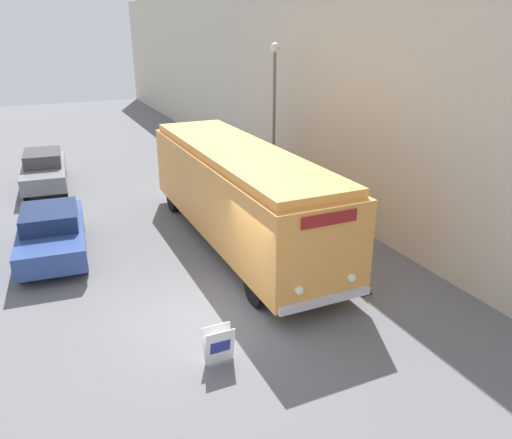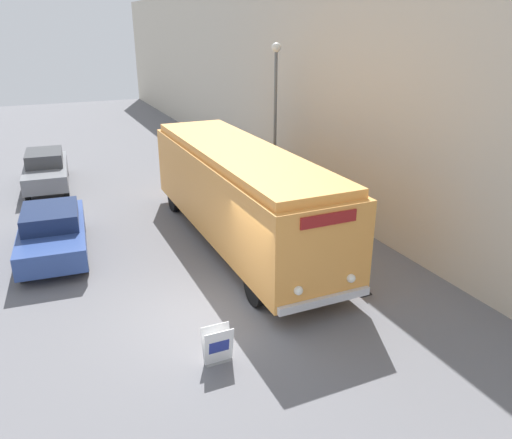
{
  "view_description": "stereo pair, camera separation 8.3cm",
  "coord_description": "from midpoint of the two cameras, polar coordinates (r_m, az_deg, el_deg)",
  "views": [
    {
      "loc": [
        -3.52,
        -10.15,
        6.72
      ],
      "look_at": [
        1.71,
        1.26,
        1.83
      ],
      "focal_mm": 35.0,
      "sensor_mm": 36.0,
      "label": 1
    },
    {
      "loc": [
        -3.45,
        -10.19,
        6.72
      ],
      "look_at": [
        1.71,
        1.26,
        1.83
      ],
      "focal_mm": 35.0,
      "sensor_mm": 36.0,
      "label": 2
    }
  ],
  "objects": [
    {
      "name": "parked_car_near",
      "position": [
        16.69,
        -22.45,
        -1.35
      ],
      "size": [
        2.29,
        4.69,
        1.49
      ],
      "rotation": [
        0.0,
        0.0,
        -0.09
      ],
      "color": "black",
      "rests_on": "ground_plane"
    },
    {
      "name": "parked_car_mid",
      "position": [
        23.92,
        -23.15,
        5.29
      ],
      "size": [
        2.09,
        4.9,
        1.6
      ],
      "rotation": [
        0.0,
        0.0,
        -0.07
      ],
      "color": "black",
      "rests_on": "ground_plane"
    },
    {
      "name": "vintage_bus",
      "position": [
        15.97,
        -2.1,
        3.31
      ],
      "size": [
        2.63,
        10.62,
        3.16
      ],
      "color": "black",
      "rests_on": "ground_plane"
    },
    {
      "name": "building_wall_right",
      "position": [
        22.73,
        2.3,
        15.31
      ],
      "size": [
        0.3,
        60.0,
        8.71
      ],
      "color": "beige",
      "rests_on": "ground_plane"
    },
    {
      "name": "sign_board",
      "position": [
        10.89,
        -4.49,
        -14.21
      ],
      "size": [
        0.64,
        0.32,
        0.84
      ],
      "color": "gray",
      "rests_on": "ground_plane"
    },
    {
      "name": "ground_plane",
      "position": [
        12.68,
        -4.93,
        -10.8
      ],
      "size": [
        80.0,
        80.0,
        0.0
      ],
      "primitive_type": "plane",
      "color": "slate"
    },
    {
      "name": "streetlamp",
      "position": [
        20.06,
        1.98,
        13.49
      ],
      "size": [
        0.36,
        0.36,
        6.13
      ],
      "color": "#595E60",
      "rests_on": "ground_plane"
    },
    {
      "name": "traffic_cone",
      "position": [
        13.71,
        12.03,
        -7.01
      ],
      "size": [
        0.36,
        0.36,
        0.67
      ],
      "color": "black",
      "rests_on": "ground_plane"
    }
  ]
}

